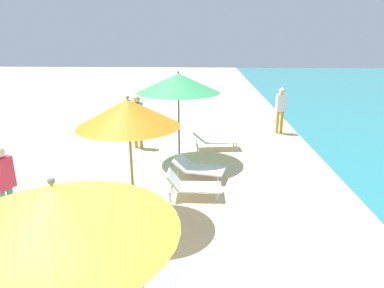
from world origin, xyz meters
TOP-DOWN VIEW (x-y plane):
  - umbrella_nearest at (-0.18, 0.13)m, footprint 2.03×2.03m
  - umbrella_second at (-0.38, 3.56)m, footprint 1.89×1.89m
  - lounger_second_shoreside at (0.72, 4.60)m, footprint 1.23×0.59m
  - umbrella_farthest at (0.22, 6.95)m, footprint 2.34×2.34m
  - lounger_farthest_shoreside at (1.28, 8.04)m, footprint 1.55×0.71m
  - lounger_farthest_inland at (0.83, 5.69)m, footprint 1.42×0.95m
  - person_walking_near at (-2.68, 3.19)m, footprint 0.32×0.41m
  - person_walking_mid at (3.77, 10.09)m, footprint 0.40×0.29m
  - person_walking_far at (-1.22, 8.07)m, footprint 0.37×0.24m
  - cooler_box at (-1.83, 2.41)m, footprint 0.53×0.54m

SIDE VIEW (x-z plane):
  - cooler_box at x=-1.83m, z-range 0.00..0.36m
  - lounger_farthest_inland at x=0.83m, z-range 0.02..0.54m
  - lounger_second_shoreside at x=0.72m, z-range -0.01..0.58m
  - lounger_farthest_shoreside at x=1.28m, z-range 0.02..0.64m
  - person_walking_near at x=-2.68m, z-range 0.17..1.78m
  - person_walking_mid at x=3.77m, z-range 0.19..1.91m
  - person_walking_far at x=-1.22m, z-range 0.19..1.92m
  - umbrella_nearest at x=-0.18m, z-range 0.93..3.33m
  - umbrella_second at x=-0.38m, z-range 0.93..3.40m
  - umbrella_farthest at x=0.22m, z-range 0.97..3.57m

